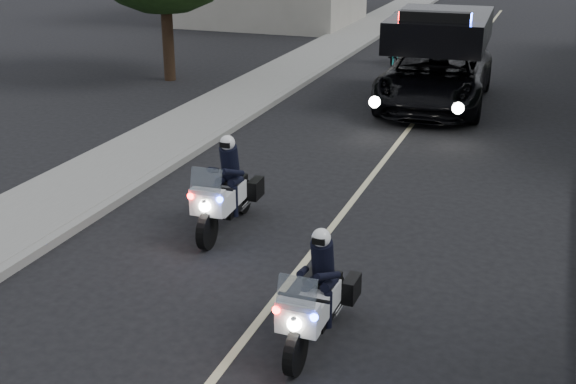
% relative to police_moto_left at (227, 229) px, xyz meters
% --- Properties ---
extents(ground, '(120.00, 120.00, 0.00)m').
position_rel_police_moto_left_xyz_m(ground, '(1.69, -2.99, 0.00)').
color(ground, black).
rests_on(ground, ground).
extents(curb_left, '(0.20, 60.00, 0.15)m').
position_rel_police_moto_left_xyz_m(curb_left, '(-2.41, 7.01, 0.07)').
color(curb_left, gray).
rests_on(curb_left, ground).
extents(sidewalk_left, '(2.00, 60.00, 0.16)m').
position_rel_police_moto_left_xyz_m(sidewalk_left, '(-3.51, 7.01, 0.08)').
color(sidewalk_left, gray).
rests_on(sidewalk_left, ground).
extents(lane_marking, '(0.12, 50.00, 0.01)m').
position_rel_police_moto_left_xyz_m(lane_marking, '(1.69, 7.01, 0.00)').
color(lane_marking, '#BFB78C').
rests_on(lane_marking, ground).
extents(police_moto_left, '(0.76, 1.97, 1.65)m').
position_rel_police_moto_left_xyz_m(police_moto_left, '(0.00, 0.00, 0.00)').
color(police_moto_left, white).
rests_on(police_moto_left, ground).
extents(police_moto_right, '(0.65, 1.80, 1.52)m').
position_rel_police_moto_left_xyz_m(police_moto_right, '(2.56, -2.85, 0.00)').
color(police_moto_right, silver).
rests_on(police_moto_right, ground).
extents(police_suv, '(3.03, 6.10, 2.91)m').
position_rel_police_moto_left_xyz_m(police_suv, '(1.85, 9.91, 0.00)').
color(police_suv, black).
rests_on(police_suv, ground).
extents(bicycle, '(0.77, 1.86, 0.95)m').
position_rel_police_moto_left_xyz_m(bicycle, '(-0.51, 15.50, 0.00)').
color(bicycle, black).
rests_on(bicycle, ground).
extents(cyclist, '(0.64, 0.47, 1.64)m').
position_rel_police_moto_left_xyz_m(cyclist, '(-0.51, 15.50, 0.00)').
color(cyclist, black).
rests_on(cyclist, ground).
extents(tree_left_near, '(7.46, 7.46, 9.67)m').
position_rel_police_moto_left_xyz_m(tree_left_near, '(-6.71, 10.25, 0.00)').
color(tree_left_near, '#1C3C14').
rests_on(tree_left_near, ground).
extents(tree_left_far, '(7.59, 7.59, 10.47)m').
position_rel_police_moto_left_xyz_m(tree_left_far, '(-7.93, 27.37, 0.00)').
color(tree_left_far, black).
rests_on(tree_left_far, ground).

